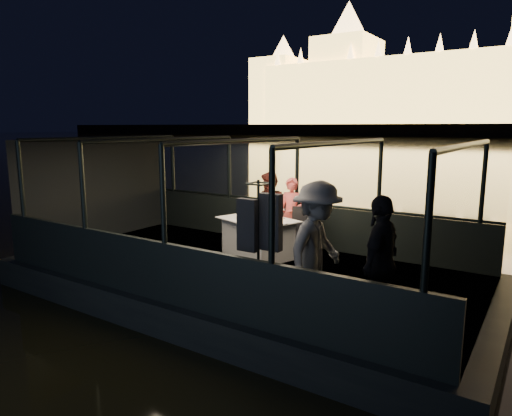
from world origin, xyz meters
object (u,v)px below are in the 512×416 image
Objects in this scene: person_woman_coral at (291,215)px; passenger_dark at (380,262)px; chair_port_right at (298,234)px; chair_port_left at (274,228)px; wine_bottle at (245,210)px; coat_stand at (258,249)px; passenger_stripe at (317,255)px; person_man_maroon at (270,213)px; dining_table_central at (258,238)px.

passenger_dark is at bearing -50.33° from person_woman_coral.
chair_port_left is at bearing 140.05° from chair_port_right.
wine_bottle is at bearing -131.94° from person_woman_coral.
person_woman_coral is (-1.17, 3.06, -0.15)m from coat_stand.
passenger_stripe is at bearing -37.65° from chair_port_left.
person_man_maroon reaches higher than wine_bottle.
passenger_dark is at bearing -65.97° from chair_port_right.
wine_bottle is (-0.08, -0.82, 0.17)m from person_man_maroon.
dining_table_central is 0.95× the size of person_woman_coral.
coat_stand reaches higher than wine_bottle.
dining_table_central is at bearing -75.45° from chair_port_left.
chair_port_left is at bearing 41.03° from passenger_stripe.
chair_port_left is (-0.03, 0.67, 0.06)m from dining_table_central.
coat_stand is at bearing -51.83° from wine_bottle.
passenger_dark is at bearing -27.87° from wine_bottle.
passenger_stripe is 0.83m from passenger_dark.
dining_table_central is at bearing 10.66° from wine_bottle.
wine_bottle is at bearing 128.17° from coat_stand.
wine_bottle is at bearing -116.28° from passenger_dark.
person_man_maroon is (-0.16, 0.10, 0.30)m from chair_port_left.
person_woman_coral is (-0.34, 0.33, 0.30)m from chair_port_right.
person_man_maroon is at bearing 41.89° from passenger_stripe.
passenger_stripe is (2.24, -2.62, 0.40)m from chair_port_left.
coat_stand reaches higher than chair_port_left.
passenger_stripe reaches higher than person_woman_coral.
wine_bottle reaches higher than dining_table_central.
chair_port_right is 0.52× the size of coat_stand.
person_woman_coral reaches higher than wine_bottle.
chair_port_left is 0.35m from person_man_maroon.
person_man_maroon is 0.87× the size of passenger_stripe.
wine_bottle is (-0.27, -0.05, 0.53)m from dining_table_central.
dining_table_central is at bearing -119.03° from person_woman_coral.
chair_port_left is at bearing 117.29° from coat_stand.
chair_port_right is (0.66, 0.45, 0.06)m from dining_table_central.
dining_table_central is 0.67m from chair_port_left.
wine_bottle is at bearing -169.34° from dining_table_central.
coat_stand is at bearing 115.63° from passenger_stripe.
person_man_maroon is at bearing 118.83° from coat_stand.
person_woman_coral is 1.03m from wine_bottle.
chair_port_left is at bearing -127.21° from passenger_dark.
person_man_maroon is 3.62m from passenger_stripe.
person_woman_coral is at bearing 67.78° from dining_table_central.
dining_table_central is 5.24× the size of wine_bottle.
dining_table_central is 0.87m from person_man_maroon.
chair_port_right is at bearing 28.32° from wine_bottle.
chair_port_right is 0.64× the size of person_woman_coral.
chair_port_right is 0.96m from person_man_maroon.
chair_port_right is at bearing -5.90° from person_man_maroon.
person_woman_coral reaches higher than chair_port_right.
dining_table_central is 0.59m from wine_bottle.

